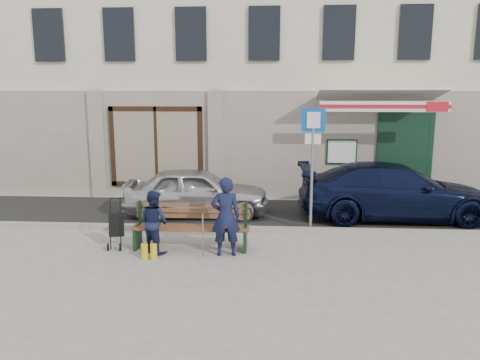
# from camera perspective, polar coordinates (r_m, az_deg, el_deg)

# --- Properties ---
(ground) EXTENTS (80.00, 80.00, 0.00)m
(ground) POSITION_cam_1_polar(r_m,az_deg,el_deg) (9.45, 2.24, -9.05)
(ground) COLOR #9E9991
(ground) RESTS_ON ground
(asphalt_lane) EXTENTS (60.00, 3.20, 0.01)m
(asphalt_lane) POSITION_cam_1_polar(r_m,az_deg,el_deg) (12.41, 2.63, -4.14)
(asphalt_lane) COLOR #282828
(asphalt_lane) RESTS_ON ground
(curb) EXTENTS (60.00, 0.18, 0.12)m
(curb) POSITION_cam_1_polar(r_m,az_deg,el_deg) (10.85, 2.46, -6.05)
(curb) COLOR #9E9384
(curb) RESTS_ON ground
(building) EXTENTS (20.00, 8.27, 10.00)m
(building) POSITION_cam_1_polar(r_m,az_deg,el_deg) (17.42, 3.18, 16.67)
(building) COLOR beige
(building) RESTS_ON ground
(car_silver) EXTENTS (3.83, 1.79, 1.27)m
(car_silver) POSITION_cam_1_polar(r_m,az_deg,el_deg) (12.18, -5.30, -1.42)
(car_silver) COLOR #BABABF
(car_silver) RESTS_ON ground
(car_navy) EXTENTS (4.88, 2.04, 1.41)m
(car_navy) POSITION_cam_1_polar(r_m,az_deg,el_deg) (12.47, 18.34, -1.31)
(car_navy) COLOR black
(car_navy) RESTS_ON ground
(parking_sign) EXTENTS (0.52, 0.13, 2.83)m
(parking_sign) POSITION_cam_1_polar(r_m,az_deg,el_deg) (10.67, 8.85, 3.72)
(parking_sign) COLOR gray
(parking_sign) RESTS_ON ground
(bench) EXTENTS (2.40, 1.17, 0.98)m
(bench) POSITION_cam_1_polar(r_m,az_deg,el_deg) (9.71, -6.27, -5.72)
(bench) COLOR brown
(bench) RESTS_ON ground
(man) EXTENTS (0.62, 0.45, 1.58)m
(man) POSITION_cam_1_polar(r_m,az_deg,el_deg) (9.19, -1.77, -4.47)
(man) COLOR #131836
(man) RESTS_ON ground
(woman) EXTENTS (0.78, 0.74, 1.27)m
(woman) POSITION_cam_1_polar(r_m,az_deg,el_deg) (9.55, -10.45, -5.00)
(woman) COLOR #151B3A
(woman) RESTS_ON ground
(stroller) EXTENTS (0.35, 0.46, 1.03)m
(stroller) POSITION_cam_1_polar(r_m,az_deg,el_deg) (10.03, -14.84, -5.46)
(stroller) COLOR black
(stroller) RESTS_ON ground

